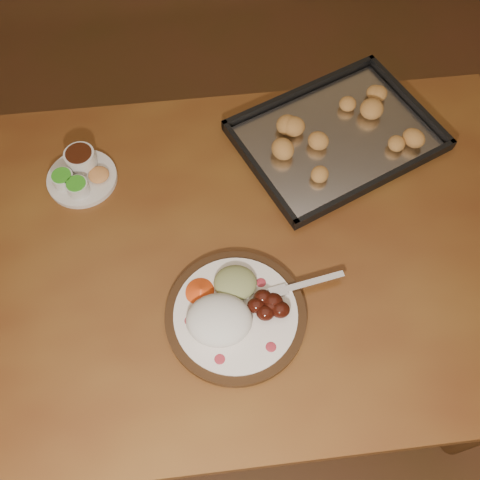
{
  "coord_description": "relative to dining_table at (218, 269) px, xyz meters",
  "views": [
    {
      "loc": [
        0.01,
        -0.51,
        1.79
      ],
      "look_at": [
        0.01,
        0.04,
        0.77
      ],
      "focal_mm": 40.0,
      "sensor_mm": 36.0,
      "label": 1
    }
  ],
  "objects": [
    {
      "name": "ground",
      "position": [
        0.05,
        -0.03,
        -0.65
      ],
      "size": [
        4.0,
        4.0,
        0.0
      ],
      "primitive_type": "plane",
      "color": "brown",
      "rests_on": "ground"
    },
    {
      "name": "baking_tray",
      "position": [
        0.29,
        0.31,
        0.11
      ],
      "size": [
        0.57,
        0.53,
        0.05
      ],
      "rotation": [
        0.0,
        0.0,
        0.53
      ],
      "color": "black",
      "rests_on": "dining_table"
    },
    {
      "name": "dining_table",
      "position": [
        0.0,
        0.0,
        0.0
      ],
      "size": [
        1.6,
        1.08,
        0.75
      ],
      "rotation": [
        0.0,
        0.0,
        0.12
      ],
      "color": "brown",
      "rests_on": "ground"
    },
    {
      "name": "dinner_plate",
      "position": [
        0.04,
        -0.15,
        0.12
      ],
      "size": [
        0.37,
        0.29,
        0.07
      ],
      "rotation": [
        0.0,
        0.0,
        0.4
      ],
      "color": "#311C0D",
      "rests_on": "dining_table"
    },
    {
      "name": "condiment_saucer",
      "position": [
        -0.32,
        0.19,
        0.12
      ],
      "size": [
        0.16,
        0.16,
        0.06
      ],
      "rotation": [
        0.0,
        0.0,
        -0.22
      ],
      "color": "silver",
      "rests_on": "dining_table"
    }
  ]
}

